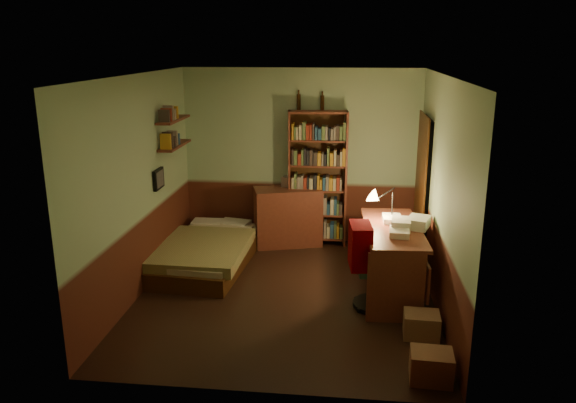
# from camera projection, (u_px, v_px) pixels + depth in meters

# --- Properties ---
(floor) EXTENTS (3.50, 4.00, 0.02)m
(floor) POSITION_uv_depth(u_px,v_px,m) (286.00, 295.00, 6.82)
(floor) COLOR black
(floor) RESTS_ON ground
(ceiling) EXTENTS (3.50, 4.00, 0.02)m
(ceiling) POSITION_uv_depth(u_px,v_px,m) (285.00, 74.00, 6.10)
(ceiling) COLOR silver
(ceiling) RESTS_ON wall_back
(wall_back) EXTENTS (3.50, 0.02, 2.60)m
(wall_back) POSITION_uv_depth(u_px,v_px,m) (301.00, 157.00, 8.38)
(wall_back) COLOR #96B68C
(wall_back) RESTS_ON ground
(wall_left) EXTENTS (0.02, 4.00, 2.60)m
(wall_left) POSITION_uv_depth(u_px,v_px,m) (138.00, 187.00, 6.64)
(wall_left) COLOR #96B68C
(wall_left) RESTS_ON ground
(wall_right) EXTENTS (0.02, 4.00, 2.60)m
(wall_right) POSITION_uv_depth(u_px,v_px,m) (442.00, 195.00, 6.27)
(wall_right) COLOR #96B68C
(wall_right) RESTS_ON ground
(wall_front) EXTENTS (3.50, 0.02, 2.60)m
(wall_front) POSITION_uv_depth(u_px,v_px,m) (257.00, 253.00, 4.54)
(wall_front) COLOR #96B68C
(wall_front) RESTS_ON ground
(doorway) EXTENTS (0.06, 0.90, 2.00)m
(doorway) POSITION_uv_depth(u_px,v_px,m) (422.00, 191.00, 7.60)
(doorway) COLOR black
(doorway) RESTS_ON ground
(door_trim) EXTENTS (0.02, 0.98, 2.08)m
(door_trim) POSITION_uv_depth(u_px,v_px,m) (420.00, 191.00, 7.60)
(door_trim) COLOR #3A1F0C
(door_trim) RESTS_ON ground
(bed) EXTENTS (1.24, 2.10, 0.60)m
(bed) POSITION_uv_depth(u_px,v_px,m) (207.00, 243.00, 7.67)
(bed) COLOR olive
(bed) RESTS_ON ground
(dresser) EXTENTS (1.07, 0.73, 0.87)m
(dresser) POSITION_uv_depth(u_px,v_px,m) (288.00, 217.00, 8.40)
(dresser) COLOR maroon
(dresser) RESTS_ON ground
(mini_stereo) EXTENTS (0.34, 0.31, 0.15)m
(mini_stereo) POSITION_uv_depth(u_px,v_px,m) (293.00, 182.00, 8.37)
(mini_stereo) COLOR #B2B2B7
(mini_stereo) RESTS_ON dresser
(bookshelf) EXTENTS (0.88, 0.35, 2.00)m
(bookshelf) POSITION_uv_depth(u_px,v_px,m) (317.00, 179.00, 8.28)
(bookshelf) COLOR maroon
(bookshelf) RESTS_ON ground
(bottle_left) EXTENTS (0.07, 0.07, 0.22)m
(bottle_left) POSITION_uv_depth(u_px,v_px,m) (299.00, 102.00, 8.11)
(bottle_left) COLOR black
(bottle_left) RESTS_ON bookshelf
(bottle_right) EXTENTS (0.06, 0.06, 0.21)m
(bottle_right) POSITION_uv_depth(u_px,v_px,m) (322.00, 103.00, 8.08)
(bottle_right) COLOR black
(bottle_right) RESTS_ON bookshelf
(desk) EXTENTS (0.73, 1.60, 0.84)m
(desk) POSITION_uv_depth(u_px,v_px,m) (391.00, 260.00, 6.75)
(desk) COLOR maroon
(desk) RESTS_ON ground
(paper_stack) EXTENTS (0.33, 0.38, 0.13)m
(paper_stack) POSITION_uv_depth(u_px,v_px,m) (418.00, 222.00, 6.60)
(paper_stack) COLOR silver
(paper_stack) RESTS_ON desk
(desk_lamp) EXTENTS (0.19, 0.19, 0.59)m
(desk_lamp) POSITION_uv_depth(u_px,v_px,m) (393.00, 197.00, 6.83)
(desk_lamp) COLOR black
(desk_lamp) RESTS_ON desk
(office_chair) EXTENTS (0.48, 0.43, 0.88)m
(office_chair) POSITION_uv_depth(u_px,v_px,m) (377.00, 271.00, 6.37)
(office_chair) COLOR #39664C
(office_chair) RESTS_ON ground
(red_jacket) EXTENTS (0.29, 0.45, 0.50)m
(red_jacket) POSITION_uv_depth(u_px,v_px,m) (359.00, 209.00, 6.32)
(red_jacket) COLOR #880005
(red_jacket) RESTS_ON office_chair
(wall_shelf_lower) EXTENTS (0.20, 0.90, 0.03)m
(wall_shelf_lower) POSITION_uv_depth(u_px,v_px,m) (175.00, 145.00, 7.60)
(wall_shelf_lower) COLOR maroon
(wall_shelf_lower) RESTS_ON wall_left
(wall_shelf_upper) EXTENTS (0.20, 0.90, 0.03)m
(wall_shelf_upper) POSITION_uv_depth(u_px,v_px,m) (173.00, 120.00, 7.51)
(wall_shelf_upper) COLOR maroon
(wall_shelf_upper) RESTS_ON wall_left
(framed_picture) EXTENTS (0.04, 0.32, 0.26)m
(framed_picture) POSITION_uv_depth(u_px,v_px,m) (159.00, 179.00, 7.23)
(framed_picture) COLOR black
(framed_picture) RESTS_ON wall_left
(cardboard_box_a) EXTENTS (0.39, 0.32, 0.28)m
(cardboard_box_a) POSITION_uv_depth(u_px,v_px,m) (431.00, 366.00, 5.04)
(cardboard_box_a) COLOR #996B4D
(cardboard_box_a) RESTS_ON ground
(cardboard_box_b) EXTENTS (0.38, 0.32, 0.26)m
(cardboard_box_b) POSITION_uv_depth(u_px,v_px,m) (421.00, 325.00, 5.81)
(cardboard_box_b) COLOR #996B4D
(cardboard_box_b) RESTS_ON ground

